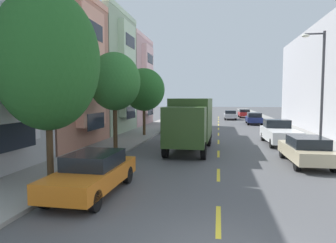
% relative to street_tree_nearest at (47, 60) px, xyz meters
% --- Properties ---
extents(ground_plane, '(160.00, 160.00, 0.00)m').
position_rel_street_tree_nearest_xyz_m(ground_plane, '(6.40, 25.61, -4.76)').
color(ground_plane, '#4C4C4F').
extents(sidewalk_left, '(3.20, 120.00, 0.14)m').
position_rel_street_tree_nearest_xyz_m(sidewalk_left, '(-0.70, 23.61, -4.69)').
color(sidewalk_left, gray).
rests_on(sidewalk_left, ground_plane).
extents(sidewalk_right, '(3.20, 120.00, 0.14)m').
position_rel_street_tree_nearest_xyz_m(sidewalk_right, '(13.50, 23.61, -4.69)').
color(sidewalk_right, gray).
rests_on(sidewalk_right, ground_plane).
extents(lane_centerline_dashes, '(0.14, 47.20, 0.01)m').
position_rel_street_tree_nearest_xyz_m(lane_centerline_dashes, '(6.40, 20.11, -4.76)').
color(lane_centerline_dashes, yellow).
rests_on(lane_centerline_dashes, ground_plane).
extents(townhouse_second_terracotta, '(13.75, 8.02, 10.41)m').
position_rel_street_tree_nearest_xyz_m(townhouse_second_terracotta, '(-8.77, 8.56, 0.24)').
color(townhouse_second_terracotta, '#B27560').
rests_on(townhouse_second_terracotta, ground_plane).
extents(townhouse_third_sage, '(14.04, 8.02, 11.44)m').
position_rel_street_tree_nearest_xyz_m(townhouse_third_sage, '(-8.91, 16.78, 0.76)').
color(townhouse_third_sage, '#99AD8E').
rests_on(townhouse_third_sage, ground_plane).
extents(townhouse_fourth_rose, '(10.76, 8.02, 10.71)m').
position_rel_street_tree_nearest_xyz_m(townhouse_fourth_rose, '(-7.27, 25.00, 0.40)').
color(townhouse_fourth_rose, '#CC9E9E').
rests_on(townhouse_fourth_rose, ground_plane).
extents(street_tree_nearest, '(3.90, 3.90, 7.27)m').
position_rel_street_tree_nearest_xyz_m(street_tree_nearest, '(0.00, 0.00, 0.00)').
color(street_tree_nearest, '#47331E').
rests_on(street_tree_nearest, sidewalk_left).
extents(street_tree_second, '(3.18, 3.18, 6.03)m').
position_rel_street_tree_nearest_xyz_m(street_tree_second, '(0.00, 7.43, -0.40)').
color(street_tree_second, '#47331E').
rests_on(street_tree_second, sidewalk_left).
extents(street_tree_third, '(3.58, 3.58, 5.77)m').
position_rel_street_tree_nearest_xyz_m(street_tree_third, '(0.00, 14.87, -0.69)').
color(street_tree_third, '#47331E').
rests_on(street_tree_third, sidewalk_left).
extents(street_lamp, '(1.35, 0.28, 7.17)m').
position_rel_street_tree_nearest_xyz_m(street_lamp, '(12.35, 8.90, -0.49)').
color(street_lamp, '#38383D').
rests_on(street_lamp, sidewalk_right).
extents(delivery_box_truck, '(2.58, 7.93, 3.32)m').
position_rel_street_tree_nearest_xyz_m(delivery_box_truck, '(4.61, 9.11, -2.87)').
color(delivery_box_truck, '#2D471E').
rests_on(delivery_box_truck, ground_plane).
extents(parked_wagon_navy, '(1.93, 4.74, 1.50)m').
position_rel_street_tree_nearest_xyz_m(parked_wagon_navy, '(10.85, 29.09, -3.96)').
color(parked_wagon_navy, navy).
rests_on(parked_wagon_navy, ground_plane).
extents(parked_pickup_black, '(2.15, 5.36, 1.73)m').
position_rel_street_tree_nearest_xyz_m(parked_pickup_black, '(1.92, 26.44, -3.93)').
color(parked_pickup_black, black).
rests_on(parked_pickup_black, ground_plane).
extents(parked_sedan_red, '(1.87, 4.53, 1.43)m').
position_rel_street_tree_nearest_xyz_m(parked_sedan_red, '(10.75, 42.51, -4.01)').
color(parked_sedan_red, '#AD1E1E').
rests_on(parked_sedan_red, ground_plane).
extents(parked_pickup_white, '(2.10, 5.34, 1.73)m').
position_rel_street_tree_nearest_xyz_m(parked_pickup_white, '(10.76, 12.25, -3.93)').
color(parked_pickup_white, silver).
rests_on(parked_pickup_white, ground_plane).
extents(parked_sedan_champagne, '(1.86, 4.52, 1.43)m').
position_rel_street_tree_nearest_xyz_m(parked_sedan_champagne, '(10.73, 5.37, -4.01)').
color(parked_sedan_champagne, tan).
rests_on(parked_sedan_champagne, ground_plane).
extents(parked_sedan_forest, '(1.84, 4.52, 1.43)m').
position_rel_street_tree_nearest_xyz_m(parked_sedan_forest, '(2.09, 33.66, -4.01)').
color(parked_sedan_forest, '#194C28').
rests_on(parked_sedan_forest, ground_plane).
extents(parked_sedan_orange, '(1.89, 4.54, 1.43)m').
position_rel_street_tree_nearest_xyz_m(parked_sedan_orange, '(2.04, -0.74, -4.01)').
color(parked_sedan_orange, orange).
rests_on(parked_sedan_orange, ground_plane).
extents(parked_sedan_charcoal, '(1.86, 4.52, 1.43)m').
position_rel_street_tree_nearest_xyz_m(parked_sedan_charcoal, '(1.92, 47.52, -4.01)').
color(parked_sedan_charcoal, '#333338').
rests_on(parked_sedan_charcoal, ground_plane).
extents(parked_sedan_sky, '(1.91, 4.54, 1.43)m').
position_rel_street_tree_nearest_xyz_m(parked_sedan_sky, '(2.05, 19.31, -4.01)').
color(parked_sedan_sky, '#7A9EC6').
rests_on(parked_sedan_sky, ground_plane).
extents(moving_silver_sedan, '(1.80, 4.50, 1.43)m').
position_rel_street_tree_nearest_xyz_m(moving_silver_sedan, '(8.20, 37.35, -4.01)').
color(moving_silver_sedan, '#B2B5BA').
rests_on(moving_silver_sedan, ground_plane).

